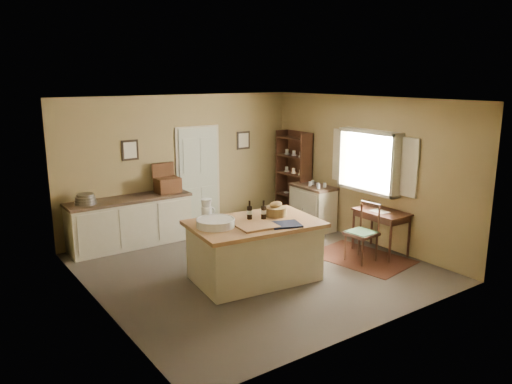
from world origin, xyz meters
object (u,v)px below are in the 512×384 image
work_island (254,249)px  shelving_unit (295,176)px  writing_desk (381,216)px  desk_chair (361,234)px  sideboard (131,220)px  right_cabinet (313,207)px

work_island → shelving_unit: size_ratio=1.07×
writing_desk → desk_chair: (-0.57, -0.08, -0.19)m
sideboard → writing_desk: (3.42, -2.91, 0.19)m
sideboard → work_island: bearing=-69.7°
desk_chair → shelving_unit: (0.72, 2.63, 0.47)m
sideboard → writing_desk: bearing=-40.4°
desk_chair → shelving_unit: bearing=70.0°
desk_chair → right_cabinet: right_cabinet is taller
work_island → shelving_unit: bearing=46.6°
work_island → sideboard: 2.74m
sideboard → writing_desk: sideboard is taller
desk_chair → right_cabinet: 1.95m
writing_desk → desk_chair: desk_chair is taller
work_island → right_cabinet: (2.47, 1.44, -0.02)m
work_island → writing_desk: size_ratio=2.24×
work_island → sideboard: work_island is taller
writing_desk → desk_chair: 0.61m
right_cabinet → shelving_unit: size_ratio=0.52×
work_island → right_cabinet: 2.86m
sideboard → writing_desk: size_ratio=2.45×
writing_desk → shelving_unit: 2.57m
sideboard → shelving_unit: shelving_unit is taller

